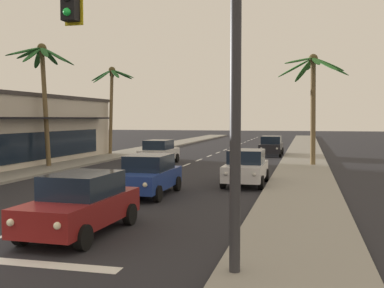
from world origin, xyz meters
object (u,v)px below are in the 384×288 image
sedan_third_in_queue (148,175)px  sedan_parked_nearest_kerb (246,167)px  palm_right_third (313,82)px  traffic_signal_mast (77,29)px  sedan_lead_at_stop_bar (81,203)px  sedan_parked_mid_kerb (271,146)px  sedan_oncoming_far (159,152)px  palm_left_third (42,72)px  palm_left_farthest (112,89)px

sedan_third_in_queue → sedan_parked_nearest_kerb: (3.56, 4.04, 0.00)m
palm_right_third → sedan_third_in_queue: bearing=-116.7°
traffic_signal_mast → palm_right_third: bearing=77.2°
sedan_lead_at_stop_bar → palm_right_third: (6.42, 20.08, 4.73)m
sedan_lead_at_stop_bar → sedan_parked_nearest_kerb: bearing=73.2°
palm_right_third → sedan_lead_at_stop_bar: bearing=-107.7°
sedan_lead_at_stop_bar → sedan_parked_nearest_kerb: size_ratio=1.01×
sedan_lead_at_stop_bar → palm_right_third: bearing=72.3°
traffic_signal_mast → sedan_parked_nearest_kerb: (1.93, 13.25, -4.23)m
traffic_signal_mast → sedan_parked_mid_kerb: bearing=86.6°
sedan_oncoming_far → sedan_parked_mid_kerb: size_ratio=1.00×
sedan_third_in_queue → sedan_oncoming_far: size_ratio=1.00×
palm_right_third → sedan_parked_mid_kerb: bearing=111.6°
traffic_signal_mast → palm_left_third: size_ratio=1.38×
traffic_signal_mast → palm_left_third: 21.27m
sedan_third_in_queue → palm_right_third: (6.76, 13.45, 4.73)m
traffic_signal_mast → sedan_parked_mid_kerb: traffic_signal_mast is taller
sedan_lead_at_stop_bar → sedan_third_in_queue: bearing=92.9°
sedan_oncoming_far → palm_left_farthest: 10.18m
sedan_parked_nearest_kerb → sedan_oncoming_far: bearing=129.6°
sedan_lead_at_stop_bar → sedan_third_in_queue: 6.64m
traffic_signal_mast → palm_left_third: palm_left_third is taller
traffic_signal_mast → palm_left_farthest: size_ratio=1.45×
sedan_oncoming_far → sedan_parked_mid_kerb: (7.08, 9.06, 0.00)m
palm_left_third → palm_right_third: bearing=16.3°
sedan_parked_nearest_kerb → sedan_third_in_queue: bearing=-131.4°
sedan_parked_mid_kerb → sedan_third_in_queue: bearing=-99.0°
sedan_parked_mid_kerb → palm_right_third: (3.30, -8.35, 4.73)m
sedan_parked_nearest_kerb → palm_left_farthest: (-13.45, 15.10, 4.85)m
sedan_oncoming_far → sedan_parked_mid_kerb: 11.50m
sedan_parked_mid_kerb → traffic_signal_mast: bearing=-93.4°
sedan_oncoming_far → palm_left_third: size_ratio=0.56×
sedan_third_in_queue → palm_left_third: size_ratio=0.56×
sedan_oncoming_far → sedan_parked_nearest_kerb: 11.28m
palm_left_third → palm_left_farthest: palm_left_third is taller
sedan_lead_at_stop_bar → palm_left_third: size_ratio=0.56×
sedan_parked_mid_kerb → palm_left_farthest: palm_left_farthest is taller
sedan_parked_mid_kerb → palm_left_third: (-13.54, -13.28, 5.32)m
traffic_signal_mast → sedan_parked_nearest_kerb: bearing=81.7°
sedan_third_in_queue → palm_right_third: size_ratio=0.60×
traffic_signal_mast → sedan_oncoming_far: traffic_signal_mast is taller
sedan_oncoming_far → traffic_signal_mast: bearing=-76.5°
sedan_parked_nearest_kerb → palm_left_third: 15.31m
sedan_third_in_queue → sedan_parked_mid_kerb: same height
palm_left_third → palm_right_third: palm_left_third is taller
sedan_parked_mid_kerb → palm_left_third: size_ratio=0.56×
palm_left_farthest → traffic_signal_mast: bearing=-67.9°
sedan_oncoming_far → sedan_lead_at_stop_bar: bearing=-78.4°
sedan_oncoming_far → sedan_parked_mid_kerb: bearing=52.0°
traffic_signal_mast → sedan_parked_mid_kerb: size_ratio=2.47×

